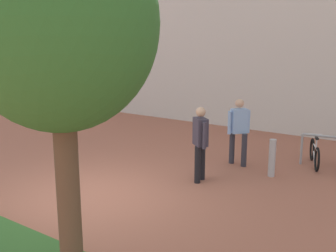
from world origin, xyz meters
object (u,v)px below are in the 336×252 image
(bollard_steel, at_px, (272,158))
(person_suited_navy, at_px, (200,139))
(tree_sidewalk, at_px, (59,25))
(person_shirt_blue, at_px, (239,128))

(bollard_steel, height_order, person_suited_navy, person_suited_navy)
(tree_sidewalk, bearing_deg, bollard_steel, 85.95)
(tree_sidewalk, bearing_deg, person_suited_navy, 100.25)
(tree_sidewalk, distance_m, bollard_steel, 6.46)
(bollard_steel, bearing_deg, person_suited_navy, -134.20)
(bollard_steel, relative_size, person_shirt_blue, 0.52)
(tree_sidewalk, bearing_deg, person_shirt_blue, 95.90)
(person_shirt_blue, bearing_deg, person_suited_navy, -96.39)
(tree_sidewalk, relative_size, person_shirt_blue, 2.65)
(bollard_steel, xyz_separation_m, person_shirt_blue, (-1.04, 0.36, 0.53))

